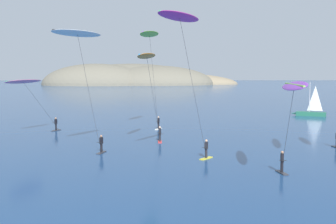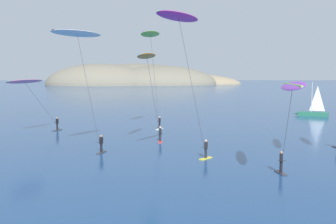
{
  "view_description": "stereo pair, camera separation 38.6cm",
  "coord_description": "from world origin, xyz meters",
  "px_view_note": "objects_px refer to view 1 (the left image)",
  "views": [
    {
      "loc": [
        3.5,
        -16.24,
        7.78
      ],
      "look_at": [
        4.7,
        24.14,
        3.73
      ],
      "focal_mm": 45.0,
      "sensor_mm": 36.0,
      "label": 1
    },
    {
      "loc": [
        3.89,
        -16.25,
        7.78
      ],
      "look_at": [
        4.7,
        24.14,
        3.73
      ],
      "focal_mm": 45.0,
      "sensor_mm": 36.0,
      "label": 2
    }
  ],
  "objects_px": {
    "kitesurfer_pink": "(26,85)",
    "kitesurfer_lime": "(150,41)",
    "kitesurfer_purple": "(293,93)",
    "sailboat_near": "(309,112)",
    "kitesurfer_orange": "(148,65)",
    "kitesurfer_magenta": "(182,30)",
    "kitesurfer_white": "(79,42)"
  },
  "relations": [
    {
      "from": "sailboat_near",
      "to": "kitesurfer_purple",
      "type": "xyz_separation_m",
      "value": [
        -16.96,
        -42.69,
        5.64
      ]
    },
    {
      "from": "sailboat_near",
      "to": "kitesurfer_white",
      "type": "height_order",
      "value": "kitesurfer_white"
    },
    {
      "from": "kitesurfer_purple",
      "to": "kitesurfer_pink",
      "type": "xyz_separation_m",
      "value": [
        -24.22,
        22.0,
        -0.27
      ]
    },
    {
      "from": "sailboat_near",
      "to": "kitesurfer_lime",
      "type": "xyz_separation_m",
      "value": [
        -26.71,
        -18.63,
        10.66
      ]
    },
    {
      "from": "kitesurfer_magenta",
      "to": "kitesurfer_orange",
      "type": "distance_m",
      "value": 9.22
    },
    {
      "from": "kitesurfer_orange",
      "to": "kitesurfer_lime",
      "type": "bearing_deg",
      "value": 89.62
    },
    {
      "from": "kitesurfer_white",
      "to": "kitesurfer_pink",
      "type": "relative_size",
      "value": 1.35
    },
    {
      "from": "kitesurfer_purple",
      "to": "kitesurfer_white",
      "type": "relative_size",
      "value": 0.67
    },
    {
      "from": "kitesurfer_lime",
      "to": "kitesurfer_pink",
      "type": "xyz_separation_m",
      "value": [
        -14.47,
        -2.06,
        -5.3
      ]
    },
    {
      "from": "sailboat_near",
      "to": "kitesurfer_magenta",
      "type": "relative_size",
      "value": 0.47
    },
    {
      "from": "kitesurfer_white",
      "to": "kitesurfer_pink",
      "type": "bearing_deg",
      "value": 123.68
    },
    {
      "from": "kitesurfer_lime",
      "to": "kitesurfer_purple",
      "type": "distance_m",
      "value": 26.44
    },
    {
      "from": "kitesurfer_lime",
      "to": "kitesurfer_pink",
      "type": "relative_size",
      "value": 1.5
    },
    {
      "from": "kitesurfer_magenta",
      "to": "kitesurfer_white",
      "type": "relative_size",
      "value": 1.08
    },
    {
      "from": "kitesurfer_lime",
      "to": "kitesurfer_magenta",
      "type": "bearing_deg",
      "value": -82.11
    },
    {
      "from": "kitesurfer_lime",
      "to": "kitesurfer_purple",
      "type": "xyz_separation_m",
      "value": [
        9.75,
        -24.06,
        -5.03
      ]
    },
    {
      "from": "sailboat_near",
      "to": "kitesurfer_pink",
      "type": "xyz_separation_m",
      "value": [
        -41.18,
        -20.69,
        5.37
      ]
    },
    {
      "from": "kitesurfer_purple",
      "to": "kitesurfer_white",
      "type": "height_order",
      "value": "kitesurfer_white"
    },
    {
      "from": "kitesurfer_lime",
      "to": "kitesurfer_purple",
      "type": "relative_size",
      "value": 1.66
    },
    {
      "from": "kitesurfer_lime",
      "to": "kitesurfer_pink",
      "type": "distance_m",
      "value": 15.55
    },
    {
      "from": "kitesurfer_magenta",
      "to": "kitesurfer_pink",
      "type": "bearing_deg",
      "value": 134.8
    },
    {
      "from": "sailboat_near",
      "to": "kitesurfer_purple",
      "type": "bearing_deg",
      "value": -111.67
    },
    {
      "from": "kitesurfer_pink",
      "to": "sailboat_near",
      "type": "bearing_deg",
      "value": 26.68
    },
    {
      "from": "kitesurfer_purple",
      "to": "kitesurfer_orange",
      "type": "relative_size",
      "value": 0.8
    },
    {
      "from": "sailboat_near",
      "to": "kitesurfer_orange",
      "type": "height_order",
      "value": "kitesurfer_orange"
    },
    {
      "from": "kitesurfer_magenta",
      "to": "kitesurfer_white",
      "type": "bearing_deg",
      "value": 152.76
    },
    {
      "from": "kitesurfer_magenta",
      "to": "kitesurfer_orange",
      "type": "xyz_separation_m",
      "value": [
        -2.75,
        8.43,
        -2.55
      ]
    },
    {
      "from": "kitesurfer_magenta",
      "to": "kitesurfer_lime",
      "type": "bearing_deg",
      "value": 97.89
    },
    {
      "from": "sailboat_near",
      "to": "kitesurfer_pink",
      "type": "bearing_deg",
      "value": -153.32
    },
    {
      "from": "kitesurfer_pink",
      "to": "kitesurfer_lime",
      "type": "bearing_deg",
      "value": 8.09
    },
    {
      "from": "sailboat_near",
      "to": "kitesurfer_white",
      "type": "bearing_deg",
      "value": -134.2
    },
    {
      "from": "kitesurfer_orange",
      "to": "kitesurfer_white",
      "type": "xyz_separation_m",
      "value": [
        -5.84,
        -4.01,
        1.9
      ]
    }
  ]
}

